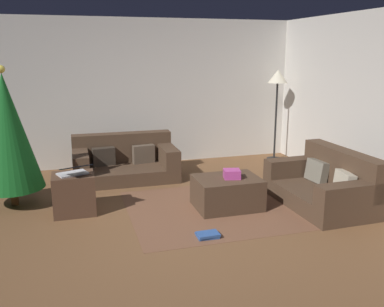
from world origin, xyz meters
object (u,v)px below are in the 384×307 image
(book_stack, at_px, (208,235))
(corner_lamp, at_px, (277,83))
(couch_right, at_px, (327,185))
(side_table, at_px, (74,194))
(couch_left, at_px, (124,162))
(ottoman, at_px, (227,193))
(christmas_tree, at_px, (8,132))
(laptop, at_px, (74,171))
(tv_remote, at_px, (239,175))
(gift_box, at_px, (232,174))

(book_stack, xyz_separation_m, corner_lamp, (2.33, 2.93, 1.42))
(couch_right, height_order, side_table, couch_right)
(couch_left, bearing_deg, couch_right, 141.25)
(ottoman, relative_size, christmas_tree, 0.45)
(side_table, distance_m, laptop, 0.32)
(ottoman, distance_m, book_stack, 0.99)
(christmas_tree, xyz_separation_m, laptop, (0.80, -0.58, -0.43))
(christmas_tree, bearing_deg, tv_remote, -16.55)
(gift_box, xyz_separation_m, corner_lamp, (1.74, 2.16, 0.98))
(gift_box, bearing_deg, side_table, 168.74)
(couch_left, relative_size, ottoman, 1.94)
(book_stack, bearing_deg, corner_lamp, 51.54)
(ottoman, xyz_separation_m, side_table, (-1.95, 0.37, 0.05))
(ottoman, height_order, side_table, side_table)
(christmas_tree, xyz_separation_m, book_stack, (2.19, -1.70, -0.98))
(couch_left, distance_m, corner_lamp, 3.17)
(gift_box, xyz_separation_m, book_stack, (-0.59, -0.77, -0.44))
(tv_remote, relative_size, christmas_tree, 0.09)
(couch_left, xyz_separation_m, gift_box, (1.18, -1.78, 0.20))
(couch_right, xyz_separation_m, tv_remote, (-1.16, 0.30, 0.15))
(corner_lamp, bearing_deg, book_stack, -128.46)
(couch_left, distance_m, gift_box, 2.14)
(couch_left, bearing_deg, book_stack, 103.35)
(couch_left, height_order, laptop, couch_left)
(couch_right, distance_m, corner_lamp, 2.70)
(couch_right, bearing_deg, gift_box, 78.61)
(gift_box, bearing_deg, laptop, 170.03)
(book_stack, bearing_deg, ottoman, 56.11)
(side_table, distance_m, book_stack, 1.85)
(couch_right, xyz_separation_m, laptop, (-3.27, 0.58, 0.30))
(couch_right, distance_m, side_table, 3.35)
(tv_remote, distance_m, laptop, 2.13)
(couch_left, relative_size, couch_right, 1.07)
(couch_right, bearing_deg, corner_lamp, -11.99)
(couch_right, relative_size, laptop, 3.33)
(gift_box, distance_m, corner_lamp, 2.94)
(laptop, bearing_deg, couch_right, -10.03)
(couch_left, bearing_deg, ottoman, 123.27)
(laptop, bearing_deg, gift_box, -9.97)
(side_table, height_order, laptop, laptop)
(side_table, height_order, corner_lamp, corner_lamp)
(book_stack, bearing_deg, side_table, 140.30)
(laptop, relative_size, book_stack, 1.86)
(gift_box, xyz_separation_m, laptop, (-1.98, 0.35, 0.10))
(christmas_tree, bearing_deg, gift_box, -18.52)
(christmas_tree, distance_m, side_table, 1.20)
(gift_box, xyz_separation_m, side_table, (-2.00, 0.40, -0.21))
(book_stack, bearing_deg, christmas_tree, 142.10)
(ottoman, distance_m, christmas_tree, 2.98)
(ottoman, bearing_deg, corner_lamp, 49.95)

